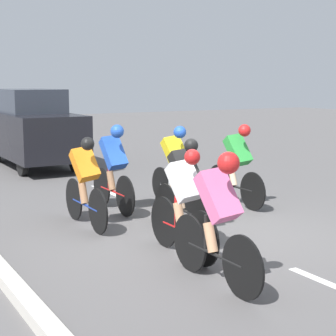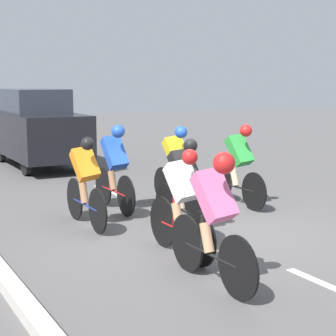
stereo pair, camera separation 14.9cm
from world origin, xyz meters
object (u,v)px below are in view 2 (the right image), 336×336
object	(u,v)px
cyclist_yellow	(177,164)
cyclist_white	(182,202)
cyclist_blue	(115,166)
cyclist_orange	(85,180)
cyclist_green	(239,163)
support_car	(37,128)
cyclist_pink	(214,215)
cyclist_black	(184,184)

from	to	relation	value
cyclist_yellow	cyclist_white	xyz separation A→B (m)	(1.40, 2.58, -0.05)
cyclist_blue	cyclist_orange	bearing A→B (deg)	42.42
cyclist_green	support_car	world-z (taller)	support_car
cyclist_pink	cyclist_white	xyz separation A→B (m)	(-0.24, -1.10, -0.08)
support_car	cyclist_green	bearing A→B (deg)	105.58
cyclist_black	cyclist_blue	distance (m)	1.83
cyclist_black	cyclist_orange	world-z (taller)	cyclist_black
cyclist_green	cyclist_white	bearing A→B (deg)	40.91
cyclist_black	cyclist_orange	bearing A→B (deg)	-41.01
cyclist_orange	cyclist_green	size ratio (longest dim) A/B	0.99
cyclist_pink	cyclist_yellow	size ratio (longest dim) A/B	1.06
cyclist_orange	support_car	size ratio (longest dim) A/B	0.40
cyclist_green	cyclist_white	size ratio (longest dim) A/B	1.04
cyclist_black	support_car	world-z (taller)	support_car
cyclist_black	cyclist_yellow	xyz separation A→B (m)	(-0.76, -1.55, 0.04)
cyclist_pink	cyclist_yellow	xyz separation A→B (m)	(-1.63, -3.68, -0.03)
cyclist_white	cyclist_black	bearing A→B (deg)	-121.55
cyclist_yellow	cyclist_white	size ratio (longest dim) A/B	0.98
cyclist_pink	cyclist_green	size ratio (longest dim) A/B	1.00
cyclist_white	support_car	world-z (taller)	support_car
cyclist_black	cyclist_green	size ratio (longest dim) A/B	0.97
cyclist_yellow	support_car	world-z (taller)	support_car
cyclist_white	support_car	bearing A→B (deg)	-93.92
cyclist_green	support_car	size ratio (longest dim) A/B	0.40
cyclist_blue	support_car	size ratio (longest dim) A/B	0.40
cyclist_white	support_car	size ratio (longest dim) A/B	0.39
cyclist_yellow	cyclist_green	size ratio (longest dim) A/B	0.95
cyclist_yellow	cyclist_blue	bearing A→B (deg)	-12.63
cyclist_orange	support_car	world-z (taller)	support_car
cyclist_pink	cyclist_white	distance (m)	1.13
cyclist_orange	support_car	xyz separation A→B (m)	(-1.15, -6.73, 0.29)
support_car	cyclist_yellow	bearing A→B (deg)	97.29
support_car	cyclist_blue	bearing A→B (deg)	86.97
cyclist_black	support_car	distance (m)	7.76
cyclist_blue	cyclist_pink	distance (m)	3.96
cyclist_yellow	cyclist_green	xyz separation A→B (m)	(-1.06, 0.45, 0.00)
cyclist_pink	cyclist_orange	distance (m)	3.18
cyclist_green	cyclist_blue	bearing A→B (deg)	-17.79
cyclist_blue	cyclist_green	distance (m)	2.28
cyclist_green	support_car	distance (m)	6.92
cyclist_black	support_car	size ratio (longest dim) A/B	0.39
cyclist_white	support_car	distance (m)	8.82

